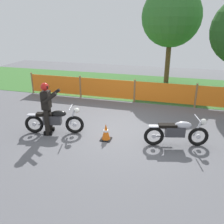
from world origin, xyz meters
TOP-DOWN VIEW (x-y plane):
  - ground at (0.00, 0.00)m, footprint 24.00×24.00m
  - grass_verge at (0.00, 5.81)m, footprint 24.00×5.56m
  - barrier_fence at (0.00, 3.03)m, footprint 10.47×0.08m
  - tree_leftmost at (1.11, 7.19)m, footprint 3.23×3.23m
  - motorcycle_lead at (-1.89, -0.77)m, footprint 1.89×0.72m
  - motorcycle_trailing at (1.95, -0.53)m, footprint 1.85×0.71m
  - rider_lead at (-2.07, -0.82)m, footprint 0.66×0.64m
  - traffic_cone at (-0.14, -0.76)m, footprint 0.32×0.32m

SIDE VIEW (x-z plane):
  - ground at x=0.00m, z-range -0.02..0.00m
  - grass_verge at x=0.00m, z-range 0.00..0.01m
  - traffic_cone at x=-0.14m, z-range -0.01..0.52m
  - motorcycle_trailing at x=1.95m, z-range -0.01..0.88m
  - motorcycle_lead at x=-1.89m, z-range -0.01..0.90m
  - barrier_fence at x=0.00m, z-range 0.02..1.07m
  - rider_lead at x=-2.07m, z-range 0.07..1.76m
  - tree_leftmost at x=1.11m, z-range 0.99..6.24m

